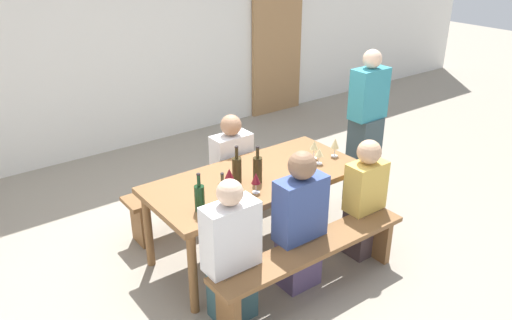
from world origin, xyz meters
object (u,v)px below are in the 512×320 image
bench_far (212,186)px  wine_glass_0 (319,153)px  seated_guest_near_2 (364,201)px  wine_glass_4 (256,179)px  wooden_door (277,44)px  wine_bottle_2 (258,169)px  wine_bottle_3 (223,198)px  seated_guest_far_0 (232,172)px  wine_glass_1 (314,146)px  standing_host (365,132)px  tasting_table (256,184)px  wine_glass_2 (229,174)px  wine_bottle_0 (237,169)px  seated_guest_near_0 (231,256)px  wine_bottle_1 (200,197)px  wine_glass_3 (335,144)px  seated_guest_near_1 (300,224)px  bench_near (312,256)px

bench_far → wine_glass_0: size_ratio=12.22×
seated_guest_near_2 → wine_glass_4: bearing=69.1°
wooden_door → wine_bottle_2: (-2.60, -2.99, -0.18)m
wine_bottle_3 → seated_guest_far_0: (0.70, 0.93, -0.36)m
wine_glass_1 → standing_host: size_ratio=0.11×
tasting_table → seated_guest_far_0: bearing=76.2°
wine_glass_4 → seated_guest_far_0: bearing=68.7°
wine_glass_2 → seated_guest_near_2: (1.03, -0.55, -0.34)m
tasting_table → wine_glass_0: wine_glass_0 is taller
wine_bottle_0 → seated_guest_near_2: (0.92, -0.59, -0.34)m
wine_glass_1 → seated_guest_near_0: bearing=-156.6°
standing_host → wine_glass_1: bearing=8.3°
wine_bottle_1 → wine_bottle_3: wine_bottle_3 is taller
wine_glass_4 → seated_guest_near_2: bearing=-20.9°
wine_bottle_1 → wine_glass_4: bearing=-2.8°
tasting_table → standing_host: size_ratio=1.16×
wine_glass_3 → seated_guest_near_1: size_ratio=0.15×
seated_guest_near_2 → standing_host: standing_host is taller
bench_near → wine_glass_2: wine_glass_2 is taller
wine_glass_4 → seated_guest_near_1: (0.17, -0.35, -0.31)m
bench_far → seated_guest_far_0: seated_guest_far_0 is taller
bench_far → standing_host: bearing=-23.7°
bench_near → standing_host: 1.73m
bench_near → seated_guest_near_2: bearing=11.6°
wine_bottle_3 → wine_glass_4: wine_bottle_3 is taller
bench_far → wine_glass_3: size_ratio=10.04×
wine_bottle_3 → wine_glass_3: size_ratio=1.87×
seated_guest_near_0 → wine_bottle_0: bearing=-38.1°
wine_bottle_3 → seated_guest_near_0: 0.42m
wine_glass_1 → wine_glass_3: 0.20m
tasting_table → seated_guest_near_1: bearing=-90.6°
wine_glass_3 → wine_glass_4: wine_glass_3 is taller
tasting_table → wine_glass_2: size_ratio=11.24×
seated_guest_near_1 → seated_guest_far_0: 1.17m
bench_near → wine_glass_2: bearing=112.8°
tasting_table → bench_near: size_ratio=1.06×
wine_glass_4 → seated_guest_near_0: (-0.48, -0.35, -0.33)m
wine_bottle_3 → wooden_door: bearing=46.2°
wine_bottle_3 → wine_glass_3: 1.41m
bench_far → wine_bottle_0: 0.91m
wooden_door → seated_guest_near_0: bearing=-132.6°
bench_near → seated_guest_far_0: bearing=83.8°
wine_bottle_0 → seated_guest_far_0: 0.75m
wine_bottle_3 → seated_guest_far_0: seated_guest_far_0 is taller
bench_near → seated_guest_far_0: seated_guest_far_0 is taller
tasting_table → seated_guest_near_2: seated_guest_near_2 is taller
wine_glass_0 → seated_guest_near_1: bearing=-143.5°
seated_guest_near_2 → seated_guest_far_0: (-0.59, 1.16, -0.00)m
seated_guest_near_0 → seated_guest_near_2: size_ratio=1.05×
seated_guest_far_0 → standing_host: (1.31, -0.49, 0.26)m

